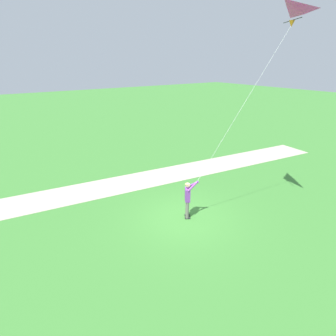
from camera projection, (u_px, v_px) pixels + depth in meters
ground_plane at (185, 218)px, 12.67m from camera, size 120.00×120.00×0.00m
walkway_path at (100, 189)px, 15.54m from camera, size 6.19×32.06×0.02m
person_kite_flyer at (188, 197)px, 12.35m from camera, size 0.55×0.62×1.83m
flying_kite at (283, 16)px, 9.79m from camera, size 2.47×3.08×6.76m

